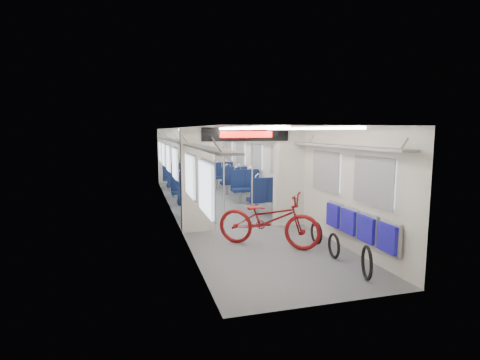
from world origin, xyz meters
The scene contains 14 objects.
carriage centered at (0.00, -0.27, 1.50)m, with size 12.00×12.02×2.31m.
bicycle centered at (0.04, -3.47, 0.53)m, with size 0.71×2.03×1.06m, color maroon.
flip_bench centered at (1.35, -4.50, 0.58)m, with size 0.12×2.11×0.52m.
bike_hoop_a centered at (0.90, -5.43, 0.24)m, with size 0.53×0.53×0.05m, color black.
bike_hoop_b centered at (0.92, -4.44, 0.20)m, with size 0.45×0.45×0.05m, color black.
bike_hoop_c centered at (1.00, -3.62, 0.20)m, with size 0.46×0.46×0.05m, color black.
seat_bay_near_left centered at (-0.93, 0.23, 0.53)m, with size 0.89×1.98×1.07m.
seat_bay_near_right centered at (0.93, 0.08, 0.56)m, with size 0.93×2.17×1.13m.
seat_bay_far_left centered at (-0.93, 3.35, 0.55)m, with size 0.92×2.10×1.11m.
seat_bay_far_right centered at (0.93, 3.39, 0.54)m, with size 0.90×2.04×1.09m.
stanchion_near_left centered at (-0.34, -1.40, 1.15)m, with size 0.04×0.04×2.30m, color silver.
stanchion_near_right centered at (0.30, -1.63, 1.15)m, with size 0.04×0.04×2.30m, color silver.
stanchion_far_left centered at (-0.40, 1.71, 1.15)m, with size 0.04×0.04×2.30m, color silver.
stanchion_far_right centered at (0.35, 1.56, 1.15)m, with size 0.04×0.04×2.30m, color silver.
Camera 1 is at (-2.40, -10.11, 2.23)m, focal length 28.00 mm.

